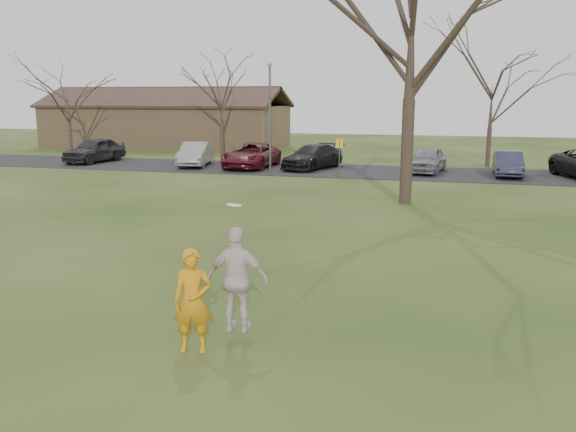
% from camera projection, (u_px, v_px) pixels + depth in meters
% --- Properties ---
extents(ground, '(120.00, 120.00, 0.00)m').
position_uv_depth(ground, '(230.00, 341.00, 10.63)').
color(ground, '#1E380F').
rests_on(ground, ground).
extents(parking_strip, '(62.00, 6.50, 0.04)m').
position_uv_depth(parking_strip, '(382.00, 172.00, 34.29)').
color(parking_strip, black).
rests_on(parking_strip, ground).
extents(player_defender, '(0.74, 0.59, 1.79)m').
position_uv_depth(player_defender, '(193.00, 301.00, 10.05)').
color(player_defender, orange).
rests_on(player_defender, ground).
extents(car_0, '(2.44, 4.92, 1.61)m').
position_uv_depth(car_0, '(95.00, 150.00, 39.15)').
color(car_0, '#252527').
rests_on(car_0, parking_strip).
extents(car_1, '(2.43, 4.68, 1.47)m').
position_uv_depth(car_1, '(196.00, 154.00, 37.06)').
color(car_1, gray).
rests_on(car_1, parking_strip).
extents(car_2, '(2.53, 5.37, 1.48)m').
position_uv_depth(car_2, '(251.00, 155.00, 36.19)').
color(car_2, '#50121C').
rests_on(car_2, parking_strip).
extents(car_3, '(3.44, 5.30, 1.43)m').
position_uv_depth(car_3, '(313.00, 157.00, 35.65)').
color(car_3, black).
rests_on(car_3, parking_strip).
extents(car_4, '(2.35, 4.48, 1.45)m').
position_uv_depth(car_4, '(427.00, 160.00, 33.83)').
color(car_4, slate).
rests_on(car_4, parking_strip).
extents(car_5, '(1.44, 4.04, 1.33)m').
position_uv_depth(car_5, '(508.00, 164.00, 32.28)').
color(car_5, '#2C2B41').
rests_on(car_5, parking_strip).
extents(catching_play, '(1.12, 0.51, 2.27)m').
position_uv_depth(catching_play, '(238.00, 280.00, 10.33)').
color(catching_play, beige).
rests_on(catching_play, ground).
extents(building, '(20.60, 8.50, 5.14)m').
position_uv_depth(building, '(166.00, 124.00, 51.31)').
color(building, '#8C6D4C').
rests_on(building, ground).
extents(lamp_post, '(0.34, 0.34, 6.27)m').
position_uv_depth(lamp_post, '(270.00, 102.00, 32.68)').
color(lamp_post, '#47474C').
rests_on(lamp_post, ground).
extents(sign_yellow, '(0.35, 0.35, 2.08)m').
position_uv_depth(sign_yellow, '(339.00, 151.00, 31.68)').
color(sign_yellow, '#47474C').
rests_on(sign_yellow, ground).
extents(big_tree, '(9.00, 9.00, 14.00)m').
position_uv_depth(big_tree, '(412.00, 25.00, 22.94)').
color(big_tree, '#352821').
rests_on(big_tree, ground).
extents(small_tree_row, '(55.00, 5.90, 8.50)m').
position_uv_depth(small_tree_row, '(464.00, 103.00, 37.21)').
color(small_tree_row, '#352821').
rests_on(small_tree_row, ground).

